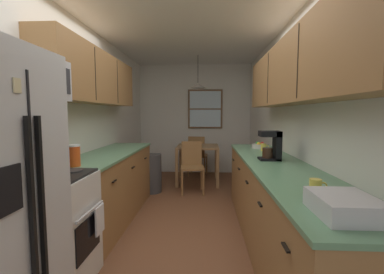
{
  "coord_description": "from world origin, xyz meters",
  "views": [
    {
      "loc": [
        0.26,
        -2.58,
        1.4
      ],
      "look_at": [
        0.06,
        1.33,
        1.05
      ],
      "focal_mm": 24.41,
      "sensor_mm": 36.0,
      "label": 1
    }
  ],
  "objects_px": {
    "trash_bin": "(152,173)",
    "dish_rack": "(344,206)",
    "dining_chair_far": "(197,154)",
    "mug_spare": "(316,186)",
    "mug_by_coffeemaker": "(264,147)",
    "storage_canister": "(73,156)",
    "fruit_bowl": "(259,146)",
    "table_serving_bowl": "(192,144)",
    "dining_chair_near": "(192,164)",
    "stove_range": "(50,229)",
    "dining_table": "(198,152)",
    "microwave_over_range": "(28,78)",
    "coffee_maker": "(272,145)"
  },
  "relations": [
    {
      "from": "mug_by_coffeemaker",
      "to": "dish_rack",
      "type": "bearing_deg",
      "value": -92.51
    },
    {
      "from": "storage_canister",
      "to": "coffee_maker",
      "type": "height_order",
      "value": "coffee_maker"
    },
    {
      "from": "dining_chair_far",
      "to": "fruit_bowl",
      "type": "bearing_deg",
      "value": -63.87
    },
    {
      "from": "trash_bin",
      "to": "dish_rack",
      "type": "relative_size",
      "value": 2.01
    },
    {
      "from": "mug_spare",
      "to": "mug_by_coffeemaker",
      "type": "bearing_deg",
      "value": 87.16
    },
    {
      "from": "dining_chair_far",
      "to": "mug_spare",
      "type": "distance_m",
      "value": 4.31
    },
    {
      "from": "dining_chair_near",
      "to": "mug_by_coffeemaker",
      "type": "bearing_deg",
      "value": -45.31
    },
    {
      "from": "fruit_bowl",
      "to": "dish_rack",
      "type": "bearing_deg",
      "value": -92.16
    },
    {
      "from": "dining_table",
      "to": "dish_rack",
      "type": "distance_m",
      "value": 4.03
    },
    {
      "from": "dining_chair_far",
      "to": "mug_by_coffeemaker",
      "type": "height_order",
      "value": "mug_by_coffeemaker"
    },
    {
      "from": "stove_range",
      "to": "dish_rack",
      "type": "height_order",
      "value": "stove_range"
    },
    {
      "from": "mug_by_coffeemaker",
      "to": "mug_spare",
      "type": "height_order",
      "value": "mug_by_coffeemaker"
    },
    {
      "from": "trash_bin",
      "to": "mug_by_coffeemaker",
      "type": "bearing_deg",
      "value": -29.08
    },
    {
      "from": "trash_bin",
      "to": "table_serving_bowl",
      "type": "bearing_deg",
      "value": 47.84
    },
    {
      "from": "microwave_over_range",
      "to": "table_serving_bowl",
      "type": "relative_size",
      "value": 2.92
    },
    {
      "from": "dining_chair_far",
      "to": "mug_spare",
      "type": "bearing_deg",
      "value": -78.09
    },
    {
      "from": "coffee_maker",
      "to": "table_serving_bowl",
      "type": "xyz_separation_m",
      "value": [
        -1.0,
        2.45,
        -0.28
      ]
    },
    {
      "from": "mug_by_coffeemaker",
      "to": "table_serving_bowl",
      "type": "xyz_separation_m",
      "value": [
        -1.06,
        1.73,
        -0.16
      ]
    },
    {
      "from": "coffee_maker",
      "to": "dish_rack",
      "type": "relative_size",
      "value": 0.93
    },
    {
      "from": "storage_canister",
      "to": "coffee_maker",
      "type": "distance_m",
      "value": 2.04
    },
    {
      "from": "trash_bin",
      "to": "dish_rack",
      "type": "distance_m",
      "value": 3.7
    },
    {
      "from": "dining_chair_near",
      "to": "microwave_over_range",
      "type": "bearing_deg",
      "value": -113.06
    },
    {
      "from": "dining_table",
      "to": "table_serving_bowl",
      "type": "relative_size",
      "value": 3.98
    },
    {
      "from": "dining_chair_near",
      "to": "storage_canister",
      "type": "height_order",
      "value": "storage_canister"
    },
    {
      "from": "fruit_bowl",
      "to": "stove_range",
      "type": "bearing_deg",
      "value": -137.46
    },
    {
      "from": "dining_chair_far",
      "to": "trash_bin",
      "type": "distance_m",
      "value": 1.51
    },
    {
      "from": "mug_by_coffeemaker",
      "to": "trash_bin",
      "type": "bearing_deg",
      "value": 150.92
    },
    {
      "from": "microwave_over_range",
      "to": "fruit_bowl",
      "type": "relative_size",
      "value": 2.88
    },
    {
      "from": "mug_spare",
      "to": "fruit_bowl",
      "type": "xyz_separation_m",
      "value": [
        0.09,
        2.2,
        -0.01
      ]
    },
    {
      "from": "mug_by_coffeemaker",
      "to": "dining_chair_far",
      "type": "bearing_deg",
      "value": 113.4
    },
    {
      "from": "trash_bin",
      "to": "mug_by_coffeemaker",
      "type": "relative_size",
      "value": 6.22
    },
    {
      "from": "trash_bin",
      "to": "storage_canister",
      "type": "distance_m",
      "value": 2.26
    },
    {
      "from": "dining_chair_near",
      "to": "dish_rack",
      "type": "height_order",
      "value": "dish_rack"
    },
    {
      "from": "dish_rack",
      "to": "table_serving_bowl",
      "type": "height_order",
      "value": "dish_rack"
    },
    {
      "from": "dining_table",
      "to": "dining_chair_near",
      "type": "distance_m",
      "value": 0.63
    },
    {
      "from": "storage_canister",
      "to": "fruit_bowl",
      "type": "bearing_deg",
      "value": 35.07
    },
    {
      "from": "trash_bin",
      "to": "coffee_maker",
      "type": "relative_size",
      "value": 2.15
    },
    {
      "from": "fruit_bowl",
      "to": "dining_chair_far",
      "type": "bearing_deg",
      "value": 116.13
    },
    {
      "from": "storage_canister",
      "to": "dish_rack",
      "type": "height_order",
      "value": "storage_canister"
    },
    {
      "from": "mug_spare",
      "to": "dining_chair_far",
      "type": "bearing_deg",
      "value": 101.91
    },
    {
      "from": "dish_rack",
      "to": "dining_chair_near",
      "type": "bearing_deg",
      "value": 105.7
    },
    {
      "from": "microwave_over_range",
      "to": "mug_by_coffeemaker",
      "type": "bearing_deg",
      "value": 36.53
    },
    {
      "from": "dining_table",
      "to": "dish_rack",
      "type": "xyz_separation_m",
      "value": [
        0.85,
        -3.93,
        0.32
      ]
    },
    {
      "from": "dining_table",
      "to": "dining_chair_near",
      "type": "height_order",
      "value": "dining_chair_near"
    },
    {
      "from": "trash_bin",
      "to": "fruit_bowl",
      "type": "height_order",
      "value": "fruit_bowl"
    },
    {
      "from": "stove_range",
      "to": "trash_bin",
      "type": "distance_m",
      "value": 2.59
    },
    {
      "from": "microwave_over_range",
      "to": "dish_rack",
      "type": "bearing_deg",
      "value": -18.2
    },
    {
      "from": "dining_chair_far",
      "to": "table_serving_bowl",
      "type": "xyz_separation_m",
      "value": [
        -0.08,
        -0.53,
        0.29
      ]
    },
    {
      "from": "stove_range",
      "to": "microwave_over_range",
      "type": "xyz_separation_m",
      "value": [
        -0.11,
        0.0,
        1.21
      ]
    },
    {
      "from": "dining_chair_far",
      "to": "trash_bin",
      "type": "bearing_deg",
      "value": -120.88
    }
  ]
}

